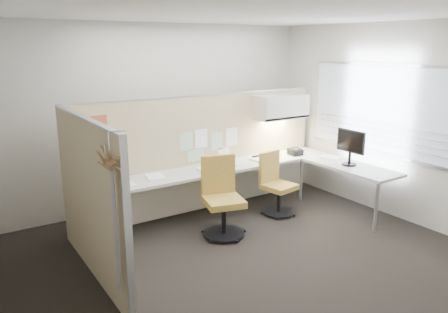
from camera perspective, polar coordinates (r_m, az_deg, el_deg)
floor at (r=5.39m, az=1.11°, el=-12.99°), size 5.50×4.50×0.01m
ceiling at (r=4.80m, az=1.28°, el=18.34°), size 5.50×4.50×0.01m
wall_back at (r=6.85m, az=-9.59°, el=5.15°), size 5.50×0.02×2.80m
wall_front at (r=3.38m, az=23.47°, el=-5.36°), size 5.50×0.02×2.80m
wall_right at (r=6.83m, az=20.63°, el=4.40°), size 0.02×4.50×2.80m
window_pane at (r=6.78m, az=20.62°, el=5.63°), size 0.01×2.80×1.30m
partition_back at (r=6.63m, az=-2.76°, el=0.40°), size 4.10×0.06×1.75m
partition_left at (r=4.88m, az=-17.09°, el=-5.41°), size 0.06×2.20×1.75m
desk at (r=6.52m, az=2.28°, el=-2.32°), size 4.00×2.07×0.73m
overhead_bin at (r=7.12m, az=7.51°, el=6.47°), size 0.90×0.36×0.38m
task_light_strip at (r=7.15m, az=7.45°, el=4.80°), size 0.60×0.06×0.02m
pinned_papers at (r=6.60m, az=-2.03°, el=1.76°), size 1.01×0.00×0.47m
poster at (r=5.85m, az=-16.27°, el=3.43°), size 0.28×0.00×0.35m
chair_left at (r=5.80m, az=-0.28°, el=-5.65°), size 0.59×0.61×1.04m
chair_right at (r=6.59m, az=6.77°, el=-3.81°), size 0.50×0.51×0.92m
monitor at (r=6.71m, az=16.19°, el=1.43°), size 0.21×0.50×0.53m
phone at (r=7.21m, az=9.26°, el=0.60°), size 0.22×0.21×0.12m
stapler at (r=6.91m, az=4.21°, el=-0.07°), size 0.14×0.05×0.05m
tape_dispenser at (r=7.19m, az=6.52°, el=0.48°), size 0.10×0.07×0.06m
coat_hook at (r=3.81m, az=-14.67°, el=-2.34°), size 0.18×0.48×1.44m
paper_stack_0 at (r=5.74m, az=-12.94°, el=-3.55°), size 0.24×0.31×0.02m
paper_stack_1 at (r=5.99m, az=-9.02°, el=-2.63°), size 0.28×0.33×0.02m
paper_stack_2 at (r=6.20m, az=-2.10°, el=-1.79°), size 0.23×0.30×0.04m
paper_stack_3 at (r=6.56m, az=0.40°, el=-0.97°), size 0.25×0.32×0.02m
paper_stack_4 at (r=6.79m, az=4.87°, el=-0.44°), size 0.27×0.33×0.03m
paper_stack_5 at (r=7.14m, az=13.70°, el=-0.09°), size 0.32×0.36×0.02m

